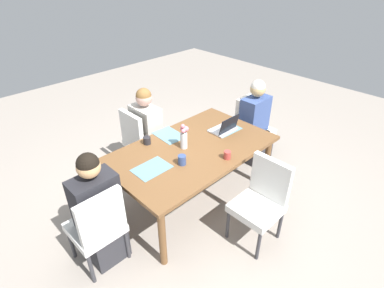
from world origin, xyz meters
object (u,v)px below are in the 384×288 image
laptop_head_right_left_near (225,128)px  coffee_mug_near_left (182,160)px  dining_table (192,153)px  person_head_left_left_far (99,215)px  chair_near_right_near (262,198)px  coffee_mug_centre_left (147,140)px  person_head_right_left_near (253,126)px  person_far_left_mid (148,136)px  chair_far_left_mid (140,139)px  chair_head_left_left_far (98,225)px  flower_vase (184,136)px  coffee_mug_near_right (227,155)px  chair_head_right_left_near (251,125)px

laptop_head_right_left_near → coffee_mug_near_left: (-0.83, -0.13, 0.01)m
dining_table → person_head_left_left_far: 1.18m
chair_near_right_near → coffee_mug_centre_left: (-0.41, 1.29, 0.28)m
person_head_right_left_near → person_far_left_mid: bearing=146.8°
person_head_right_left_near → laptop_head_right_left_near: size_ratio=3.73×
chair_near_right_near → coffee_mug_centre_left: chair_near_right_near is taller
chair_far_left_mid → person_head_left_left_far: bearing=-141.4°
person_head_right_left_near → chair_head_left_left_far: size_ratio=1.33×
chair_far_left_mid → coffee_mug_near_left: chair_far_left_mid is taller
coffee_mug_near_left → coffee_mug_centre_left: bearing=91.3°
chair_head_left_left_far → chair_near_right_near: bearing=-31.4°
flower_vase → coffee_mug_near_left: 0.33m
dining_table → chair_near_right_near: bearing=-83.0°
dining_table → chair_far_left_mid: 0.91m
chair_near_right_near → laptop_head_right_left_near: 1.01m
coffee_mug_near_right → coffee_mug_centre_left: bearing=117.1°
chair_far_left_mid → person_far_left_mid: 0.10m
flower_vase → laptop_head_right_left_near: 0.61m
person_far_left_mid → chair_head_left_left_far: person_far_left_mid is taller
chair_head_right_left_near → coffee_mug_near_right: chair_head_right_left_near is taller
dining_table → coffee_mug_near_left: 0.35m
person_head_right_left_near → chair_far_left_mid: 1.56m
person_head_left_left_far → coffee_mug_centre_left: size_ratio=14.08×
person_far_left_mid → coffee_mug_centre_left: size_ratio=14.08×
flower_vase → coffee_mug_centre_left: (-0.24, 0.35, -0.11)m
chair_head_right_left_near → person_far_left_mid: size_ratio=0.75×
person_head_left_left_far → flower_vase: bearing=2.7°
person_head_left_left_far → coffee_mug_near_right: person_head_left_left_far is taller
chair_far_left_mid → chair_near_right_near: size_ratio=1.00×
chair_far_left_mid → flower_vase: flower_vase is taller
chair_far_left_mid → person_head_right_left_near: bearing=-33.6°
person_head_left_left_far → person_head_right_left_near: bearing=0.5°
person_head_right_left_near → laptop_head_right_left_near: 0.73m
chair_near_right_near → laptop_head_right_left_near: (0.43, 0.87, 0.28)m
chair_head_right_left_near → person_far_left_mid: 1.47m
chair_near_right_near → flower_vase: 1.04m
chair_head_right_left_near → coffee_mug_centre_left: (-1.59, 0.31, 0.28)m
chair_head_left_left_far → flower_vase: 1.25m
coffee_mug_centre_left → person_head_left_left_far: bearing=-155.3°
person_far_left_mid → flower_vase: bearing=-94.5°
chair_head_right_left_near → coffee_mug_near_right: size_ratio=10.47×
chair_far_left_mid → dining_table: bearing=-85.5°
chair_head_right_left_near → coffee_mug_near_left: chair_head_right_left_near is taller
chair_near_right_near → coffee_mug_near_left: bearing=118.3°
laptop_head_right_left_near → coffee_mug_centre_left: bearing=152.9°
dining_table → coffee_mug_near_right: (0.12, -0.40, 0.12)m
person_head_right_left_near → person_head_left_left_far: bearing=-179.5°
dining_table → coffee_mug_near_right: 0.43m
chair_near_right_near → laptop_head_right_left_near: bearing=63.4°
coffee_mug_centre_left → chair_far_left_mid: bearing=64.5°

